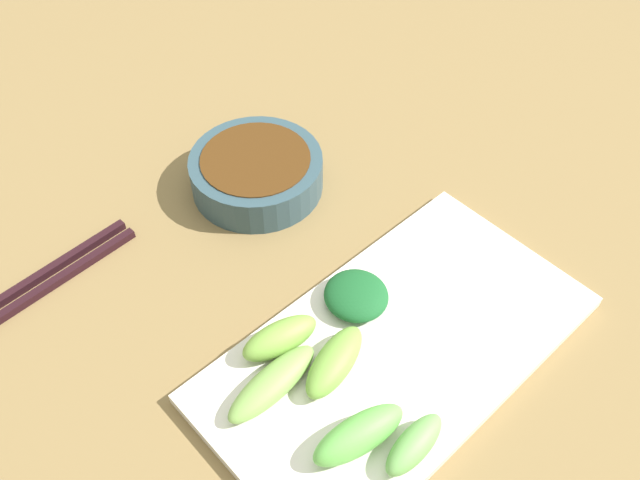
% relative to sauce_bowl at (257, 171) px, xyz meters
% --- Properties ---
extents(tabletop, '(2.10, 2.10, 0.02)m').
position_rel_sauce_bowl_xyz_m(tabletop, '(0.11, -0.03, -0.03)').
color(tabletop, olive).
rests_on(tabletop, ground).
extents(sauce_bowl, '(0.14, 0.14, 0.04)m').
position_rel_sauce_bowl_xyz_m(sauce_bowl, '(0.00, 0.00, 0.00)').
color(sauce_bowl, '#2F4852').
rests_on(sauce_bowl, tabletop).
extents(serving_plate, '(0.19, 0.34, 0.01)m').
position_rel_sauce_bowl_xyz_m(serving_plate, '(0.24, -0.04, -0.02)').
color(serving_plate, silver).
rests_on(serving_plate, tabletop).
extents(broccoli_leafy_0, '(0.06, 0.06, 0.02)m').
position_rel_sauce_bowl_xyz_m(broccoli_leafy_0, '(0.19, -0.04, 0.00)').
color(broccoli_leafy_0, '#185527').
rests_on(broccoli_leafy_0, serving_plate).
extents(broccoli_stalk_1, '(0.03, 0.06, 0.02)m').
position_rel_sauce_bowl_xyz_m(broccoli_stalk_1, '(0.31, -0.10, 0.00)').
color(broccoli_stalk_1, '#6AA952').
rests_on(broccoli_stalk_1, serving_plate).
extents(broccoli_stalk_2, '(0.03, 0.09, 0.02)m').
position_rel_sauce_bowl_xyz_m(broccoli_stalk_2, '(0.20, -0.15, 0.00)').
color(broccoli_stalk_2, '#79A54C').
rests_on(broccoli_stalk_2, serving_plate).
extents(broccoli_stalk_3, '(0.05, 0.08, 0.02)m').
position_rel_sauce_bowl_xyz_m(broccoli_stalk_3, '(0.22, -0.10, 0.00)').
color(broccoli_stalk_3, '#71A43E').
rests_on(broccoli_stalk_3, serving_plate).
extents(broccoli_stalk_4, '(0.04, 0.08, 0.03)m').
position_rel_sauce_bowl_xyz_m(broccoli_stalk_4, '(0.28, -0.13, 0.00)').
color(broccoli_stalk_4, '#62B54A').
rests_on(broccoli_stalk_4, serving_plate).
extents(broccoli_stalk_5, '(0.04, 0.07, 0.03)m').
position_rel_sauce_bowl_xyz_m(broccoli_stalk_5, '(0.17, -0.12, 0.00)').
color(broccoli_stalk_5, '#78A941').
rests_on(broccoli_stalk_5, serving_plate).
extents(chopsticks, '(0.04, 0.23, 0.01)m').
position_rel_sauce_bowl_xyz_m(chopsticks, '(-0.03, -0.25, -0.02)').
color(chopsticks, black).
rests_on(chopsticks, tabletop).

